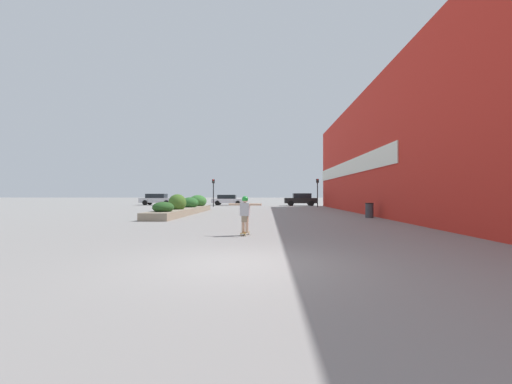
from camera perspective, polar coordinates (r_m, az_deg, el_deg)
name	(u,v)px	position (r m, az deg, el deg)	size (l,w,h in m)	color
ground_plane	(236,264)	(7.16, -3.39, -11.82)	(300.00, 300.00, 0.00)	gray
building_wall_right	(385,145)	(22.37, 20.70, 7.27)	(0.67, 42.31, 8.81)	red
planter_box	(186,207)	(25.85, -11.65, -2.49)	(1.57, 13.72, 1.44)	gray
skateboard	(245,233)	(11.95, -1.85, -6.89)	(0.33, 0.63, 0.10)	olive
skateboarder	(245,210)	(11.88, -1.85, -3.09)	(1.17, 0.35, 1.27)	tan
trash_bin	(369,210)	(21.88, 18.37, -2.92)	(0.50, 0.50, 0.90)	#38383D
car_leftmost	(158,199)	(47.74, -16.10, -1.14)	(4.58, 2.04, 1.51)	#BCBCC1
car_center_left	(301,199)	(43.27, 7.50, -1.21)	(4.03, 1.97, 1.56)	black
car_center_right	(384,199)	(48.15, 20.60, -1.14)	(4.01, 1.95, 1.50)	#BCBCC1
car_rightmost	(228,200)	(45.50, -4.70, -1.29)	(4.31, 2.03, 1.37)	silver
traffic_light_left	(213,188)	(39.74, -7.12, 0.69)	(0.28, 0.30, 3.17)	black
traffic_light_right	(318,188)	(39.12, 10.22, 0.72)	(0.28, 0.30, 3.17)	black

